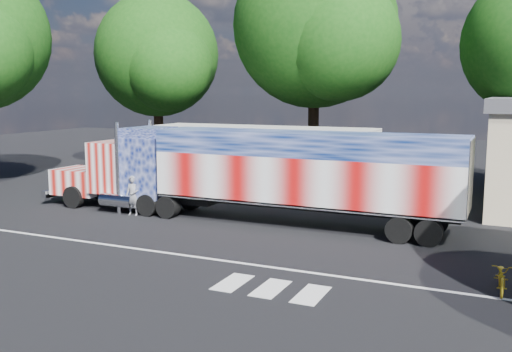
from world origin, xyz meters
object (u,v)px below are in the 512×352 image
at_px(tree_nw_a, 158,56).
at_px(bicycle, 502,277).
at_px(woman, 133,196).
at_px(coach_bus, 263,158).
at_px(semi_truck, 251,171).
at_px(tree_n_mid, 317,27).

bearing_deg(tree_nw_a, bicycle, -38.82).
bearing_deg(woman, coach_bus, 58.20).
xyz_separation_m(semi_truck, tree_nw_a, (-14.28, 14.44, 5.97)).
bearing_deg(semi_truck, tree_nw_a, 134.66).
xyz_separation_m(semi_truck, coach_bus, (-2.36, 6.63, -0.27)).
xyz_separation_m(semi_truck, woman, (-5.26, -1.19, -1.25)).
relative_size(semi_truck, coach_bus, 1.57).
bearing_deg(tree_nw_a, coach_bus, -33.27).
relative_size(coach_bus, bicycle, 7.50).
distance_m(coach_bus, woman, 8.40).
height_order(coach_bus, tree_nw_a, tree_nw_a).
xyz_separation_m(coach_bus, bicycle, (12.38, -11.73, -1.43)).
xyz_separation_m(coach_bus, tree_nw_a, (-11.92, 7.82, 6.24)).
bearing_deg(woman, tree_nw_a, 108.50).
bearing_deg(woman, tree_n_mid, 65.37).
distance_m(semi_truck, tree_nw_a, 21.17).
relative_size(tree_n_mid, tree_nw_a, 1.17).
xyz_separation_m(semi_truck, tree_n_mid, (-1.76, 13.78, 7.43)).
bearing_deg(bicycle, tree_nw_a, 137.51).
bearing_deg(woman, bicycle, -25.82).
relative_size(semi_truck, tree_n_mid, 1.31).
distance_m(woman, bicycle, 15.77).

